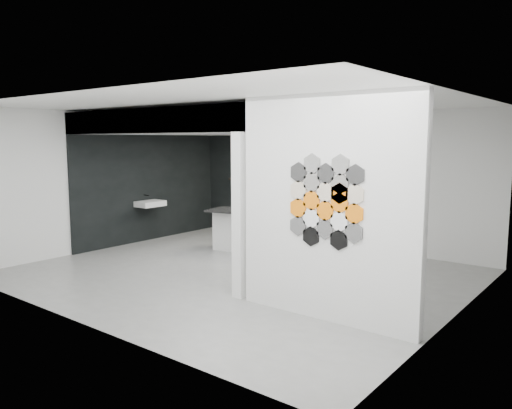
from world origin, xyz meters
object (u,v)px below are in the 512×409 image
object	(u,v)px
partition_panel	(327,209)
glass_vase	(333,181)
stockpot	(249,175)
glass_bowl	(333,182)
bottle_dark	(267,176)
kitchen_island	(249,230)
kettle	(313,180)
utensil_cup	(250,177)
wall_basin	(150,204)

from	to	relation	value
partition_panel	glass_vase	distance (m)	4.39
glass_vase	stockpot	bearing A→B (deg)	180.00
glass_bowl	bottle_dark	xyz separation A→B (m)	(-1.72, 0.00, 0.04)
glass_vase	bottle_dark	distance (m)	1.73
kitchen_island	kettle	bearing A→B (deg)	55.76
kettle	bottle_dark	world-z (taller)	bottle_dark
kettle	utensil_cup	bearing A→B (deg)	-175.18
stockpot	glass_bowl	bearing A→B (deg)	0.00
kitchen_island	utensil_cup	xyz separation A→B (m)	(-1.13, 1.46, 0.93)
partition_panel	glass_vase	size ratio (longest dim) A/B	19.33
stockpot	wall_basin	bearing A→B (deg)	-118.51
partition_panel	glass_vase	xyz separation A→B (m)	(-2.08, 3.87, -0.01)
wall_basin	glass_vase	size ratio (longest dim) A/B	4.14
partition_panel	stockpot	bearing A→B (deg)	138.33
partition_panel	bottle_dark	bearing A→B (deg)	134.51
partition_panel	bottle_dark	size ratio (longest dim) A/B	15.50
wall_basin	stockpot	bearing A→B (deg)	61.49
kitchen_island	bottle_dark	bearing A→B (deg)	101.20
wall_basin	glass_bowl	world-z (taller)	glass_bowl
kitchen_island	glass_bowl	size ratio (longest dim) A/B	12.60
kitchen_island	kettle	xyz separation A→B (m)	(0.60, 1.46, 0.96)
kettle	stockpot	bearing A→B (deg)	-175.18
wall_basin	bottle_dark	bearing A→B (deg)	51.12
kettle	partition_panel	bearing A→B (deg)	-51.51
partition_panel	kitchen_island	distance (m)	4.10
wall_basin	kettle	size ratio (longest dim) A/B	3.57
bottle_dark	utensil_cup	size ratio (longest dim) A/B	1.96
kitchen_island	glass_bowl	distance (m)	2.06
wall_basin	bottle_dark	xyz separation A→B (m)	(1.67, 2.07, 0.56)
utensil_cup	bottle_dark	bearing A→B (deg)	0.00
kitchen_island	utensil_cup	bearing A→B (deg)	115.83
glass_bowl	glass_vase	size ratio (longest dim) A/B	0.93
stockpot	kettle	size ratio (longest dim) A/B	1.41
stockpot	kettle	xyz separation A→B (m)	(1.77, 0.00, -0.03)
kitchen_island	stockpot	world-z (taller)	stockpot
partition_panel	kettle	size ratio (longest dim) A/B	16.66
partition_panel	glass_bowl	xyz separation A→B (m)	(-2.08, 3.87, -0.03)
wall_basin	kettle	world-z (taller)	kettle
stockpot	glass_bowl	size ratio (longest dim) A/B	1.75
stockpot	glass_bowl	xyz separation A→B (m)	(2.27, 0.00, -0.05)
utensil_cup	kettle	bearing A→B (deg)	0.00
kettle	utensil_cup	xyz separation A→B (m)	(-1.73, 0.00, -0.03)
wall_basin	kettle	distance (m)	3.59
stockpot	glass_vase	world-z (taller)	stockpot
glass_bowl	bottle_dark	bearing A→B (deg)	180.00
stockpot	glass_vase	xyz separation A→B (m)	(2.27, 0.00, -0.02)
wall_basin	utensil_cup	world-z (taller)	utensil_cup
glass_bowl	bottle_dark	world-z (taller)	bottle_dark
wall_basin	bottle_dark	world-z (taller)	bottle_dark
wall_basin	kitchen_island	size ratio (longest dim) A/B	0.35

